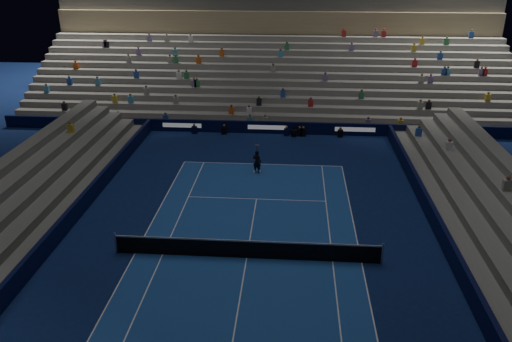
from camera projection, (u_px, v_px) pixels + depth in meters
The scene contains 9 objects.
ground at pixel (247, 258), 24.62m from camera, with size 90.00×90.00×0.00m, color #0B1947.
court_surface at pixel (247, 258), 24.62m from camera, with size 10.97×23.77×0.01m, color #1A4391.
sponsor_barrier_far at pixel (268, 127), 41.38m from camera, with size 44.00×0.25×1.00m, color black.
sponsor_barrier_east at pixel (454, 257), 23.76m from camera, with size 0.25×37.00×1.00m, color #080C33.
sponsor_barrier_west at pixel (50, 241), 25.10m from camera, with size 0.25×37.00×1.00m, color black.
grandstand_main at pixel (273, 68), 48.86m from camera, with size 44.00×15.20×11.20m.
tennis_net at pixel (247, 249), 24.42m from camera, with size 12.90×0.10×1.10m.
tennis_player at pixel (257, 162), 33.86m from camera, with size 0.58×0.38×1.58m, color black.
broadcast_camera at pixel (294, 133), 40.84m from camera, with size 0.42×0.84×0.52m.
Camera 1 is at (2.03, -20.88, 13.57)m, focal length 35.87 mm.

